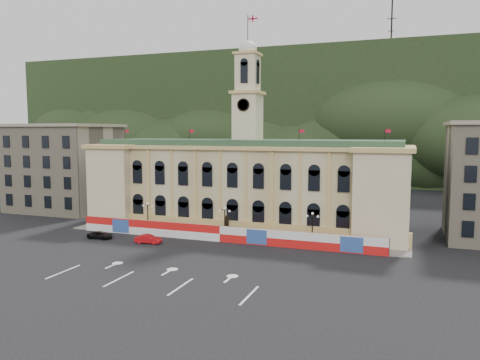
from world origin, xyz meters
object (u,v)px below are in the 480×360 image
(statue, at_px, (227,230))
(red_sedan, at_px, (148,239))
(lamp_center, at_px, (225,220))
(black_suv, at_px, (100,235))

(statue, distance_m, red_sedan, 12.59)
(statue, height_order, lamp_center, lamp_center)
(statue, height_order, red_sedan, statue)
(red_sedan, bearing_deg, black_suv, 82.65)
(statue, xyz_separation_m, red_sedan, (-9.94, -7.70, -0.52))
(lamp_center, bearing_deg, red_sedan, -146.01)
(black_suv, bearing_deg, statue, -71.57)
(red_sedan, height_order, black_suv, red_sedan)
(lamp_center, bearing_deg, black_suv, -160.79)
(red_sedan, bearing_deg, statue, -58.62)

